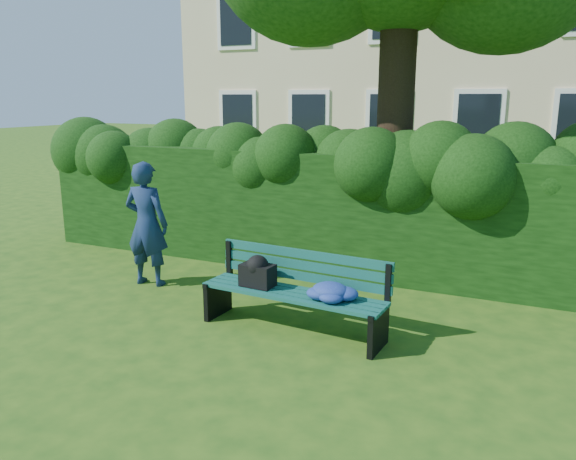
% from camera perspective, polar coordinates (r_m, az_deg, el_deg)
% --- Properties ---
extents(ground, '(80.00, 80.00, 0.00)m').
position_cam_1_polar(ground, '(6.87, -2.10, -8.79)').
color(ground, '#254E14').
rests_on(ground, ground).
extents(hedge, '(10.00, 1.00, 1.80)m').
position_cam_1_polar(hedge, '(8.56, 4.45, 1.92)').
color(hedge, black).
rests_on(hedge, ground).
extents(park_bench, '(2.18, 0.71, 0.89)m').
position_cam_1_polar(park_bench, '(6.30, 0.95, -5.98)').
color(park_bench, '#0F4B4D').
rests_on(park_bench, ground).
extents(man_reading, '(0.68, 0.48, 1.74)m').
position_cam_1_polar(man_reading, '(8.03, -14.16, 0.59)').
color(man_reading, navy).
rests_on(man_reading, ground).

